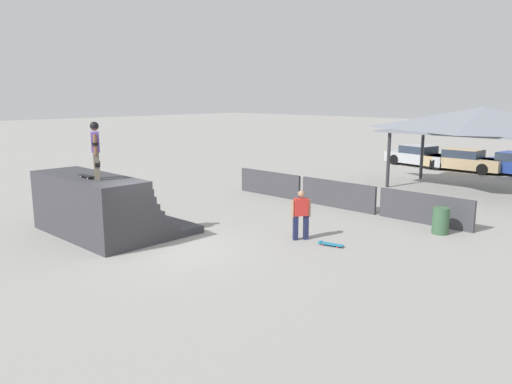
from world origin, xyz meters
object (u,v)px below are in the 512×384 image
trash_bin (441,221)px  parked_car_tan (464,161)px  skater_on_deck (96,147)px  parked_car_silver (419,156)px  skateboard_on_deck (87,176)px  bystander_walking (301,213)px  skateboard_on_ground (330,244)px

trash_bin → parked_car_tan: bearing=108.8°
skater_on_deck → parked_car_silver: bearing=121.2°
skateboard_on_deck → bystander_walking: skateboard_on_deck is taller
parked_car_tan → parked_car_silver: bearing=174.7°
trash_bin → parked_car_silver: size_ratio=0.20×
bystander_walking → skater_on_deck: bearing=-9.2°
bystander_walking → skateboard_on_deck: bearing=-11.6°
skateboard_on_ground → parked_car_silver: bearing=-84.6°
skater_on_deck → skateboard_on_ground: (5.21, 4.45, -2.83)m
skateboard_on_deck → parked_car_tan: 22.25m
parked_car_silver → parked_car_tan: size_ratio=1.00×
parked_car_silver → parked_car_tan: bearing=4.3°
bystander_walking → parked_car_tan: size_ratio=0.35×
skateboard_on_deck → parked_car_tan: skateboard_on_deck is taller
skateboard_on_deck → skateboard_on_ground: size_ratio=0.99×
bystander_walking → skateboard_on_ground: (1.04, 0.08, -0.79)m
parked_car_silver → parked_car_tan: 2.95m
skater_on_deck → bystander_walking: bearing=75.7°
bystander_walking → parked_car_silver: (-4.89, 17.88, -0.25)m
trash_bin → parked_car_silver: parked_car_silver is taller
parked_car_silver → parked_car_tan: same height
skateboard_on_deck → skateboard_on_ground: skateboard_on_deck is taller
bystander_walking → skateboard_on_ground: 1.31m
skateboard_on_ground → parked_car_tan: (-2.99, 17.50, 0.54)m
trash_bin → bystander_walking: bearing=-127.9°
skateboard_on_ground → skateboard_on_deck: bearing=25.7°
skateboard_on_ground → parked_car_tan: size_ratio=0.18×
skater_on_deck → skateboard_on_deck: size_ratio=2.16×
bystander_walking → parked_car_silver: bystander_walking is taller
bystander_walking → trash_bin: (2.81, 3.61, -0.43)m
trash_bin → skater_on_deck: bearing=-131.2°
skateboard_on_ground → trash_bin: trash_bin is taller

